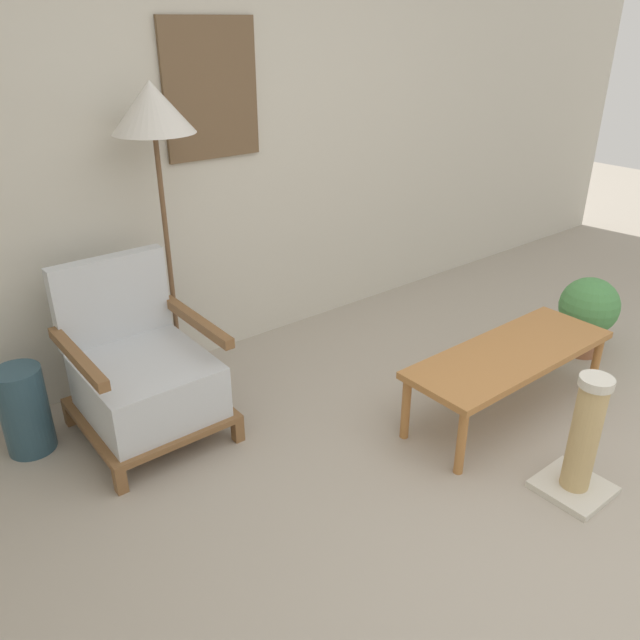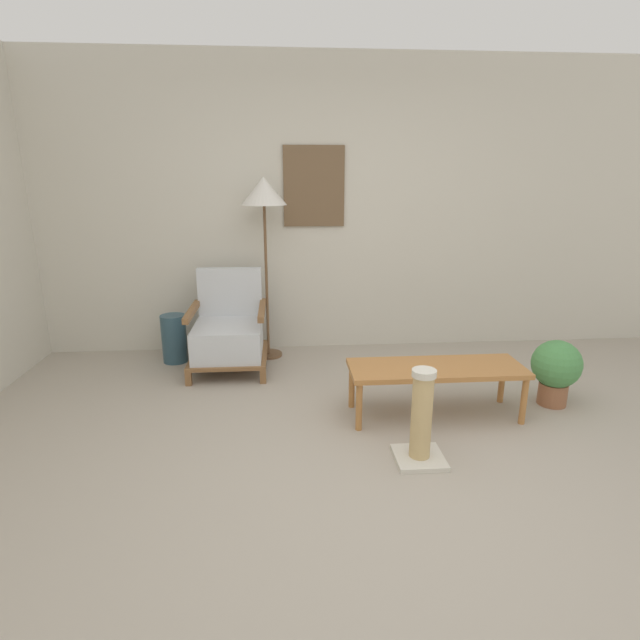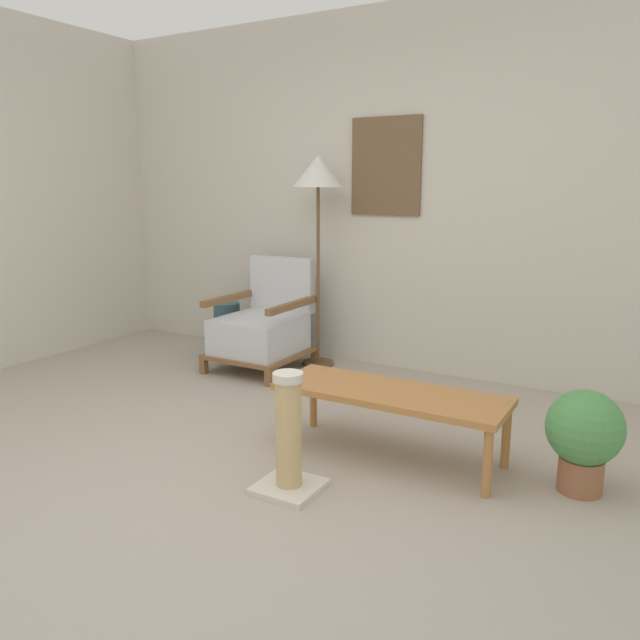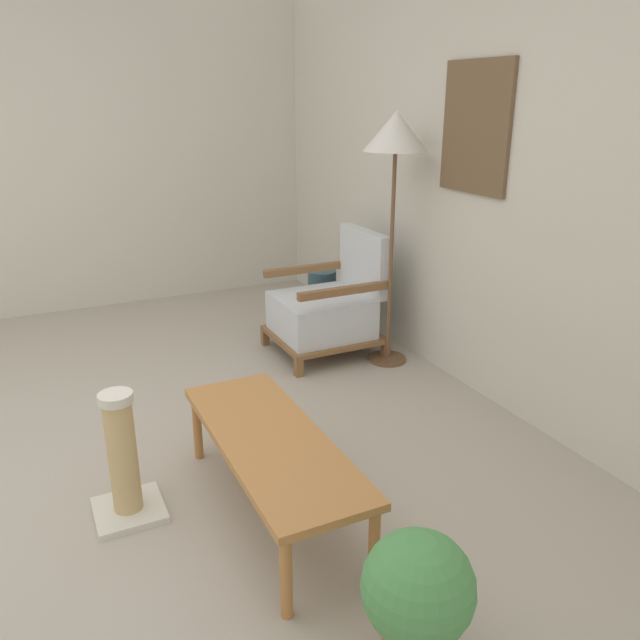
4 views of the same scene
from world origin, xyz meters
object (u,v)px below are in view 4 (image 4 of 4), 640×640
(armchair, at_px, (328,308))
(floor_lamp, at_px, (396,144))
(coffee_table, at_px, (271,445))
(potted_plant, at_px, (417,596))
(vase, at_px, (322,298))
(scratching_post, at_px, (124,465))

(armchair, relative_size, floor_lamp, 0.52)
(coffee_table, bearing_deg, potted_plant, 6.53)
(vase, height_order, scratching_post, scratching_post)
(armchair, relative_size, potted_plant, 1.72)
(potted_plant, relative_size, scratching_post, 0.85)
(coffee_table, relative_size, potted_plant, 2.45)
(vase, distance_m, potted_plant, 3.19)
(floor_lamp, distance_m, vase, 1.49)
(armchair, relative_size, coffee_table, 0.70)
(vase, relative_size, potted_plant, 0.89)
(armchair, xyz_separation_m, floor_lamp, (0.33, 0.29, 1.12))
(floor_lamp, xyz_separation_m, vase, (-0.85, -0.08, -1.22))
(floor_lamp, bearing_deg, vase, -174.29)
(scratching_post, bearing_deg, armchair, 128.44)
(coffee_table, relative_size, vase, 2.76)
(armchair, xyz_separation_m, coffee_table, (1.53, -1.03, 0.01))
(armchair, bearing_deg, vase, 158.27)
(armchair, height_order, floor_lamp, floor_lamp)
(floor_lamp, bearing_deg, armchair, -138.84)
(floor_lamp, relative_size, vase, 3.73)
(potted_plant, bearing_deg, scratching_post, -150.39)
(armchair, distance_m, potted_plant, 2.63)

